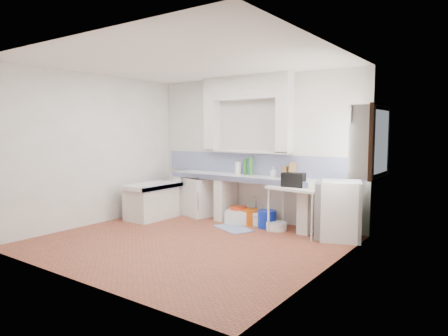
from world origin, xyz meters
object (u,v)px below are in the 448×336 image
Objects in this scene: sink at (251,217)px; side_table at (297,211)px; stove at (200,197)px; fridge at (341,210)px.

side_table reaches higher than sink.
sink is 1.10m from side_table.
side_table is at bearing -33.06° from sink.
stove is at bearing -177.25° from side_table.
side_table is 0.74m from fridge.
sink is at bearing 175.70° from side_table.
stove is 0.83× the size of fridge.
fridge is at bearing 15.92° from stove.
sink is 0.97× the size of fridge.
fridge is (0.73, 0.09, 0.07)m from side_table.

